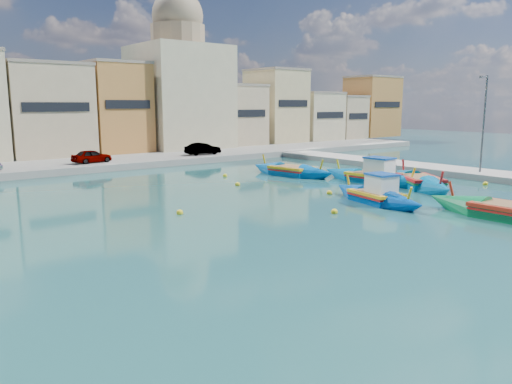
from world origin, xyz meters
name	(u,v)px	position (x,y,z in m)	size (l,w,h in m)	color
ground	(416,225)	(0.00, 0.00, 0.00)	(160.00, 160.00, 0.00)	#153F3F
north_quay	(133,161)	(0.00, 32.00, 0.30)	(80.00, 8.00, 0.60)	gray
north_townhouses	(158,111)	(6.68, 39.36, 5.00)	(83.20, 7.87, 10.19)	tan
church_block	(179,82)	(10.00, 40.00, 8.41)	(10.00, 10.00, 19.10)	#BFB48F
quay_street_lamp	(483,123)	(17.44, 6.00, 4.34)	(1.18, 0.16, 8.00)	#595B60
parked_cars	(93,156)	(-4.56, 30.50, 1.20)	(25.06, 1.92, 1.24)	#4C1919
luzzu_turquoise_cabin	(373,178)	(9.06, 9.83, 0.37)	(2.42, 9.51, 3.03)	#005F9A
luzzu_blue_cabin	(376,197)	(3.07, 4.84, 0.34)	(3.50, 8.03, 2.76)	#0045A3
luzzu_cyan_mid	(420,183)	(9.99, 6.44, 0.30)	(7.25, 9.13, 2.82)	#006498
luzzu_green	(291,172)	(6.88, 16.54, 0.28)	(3.48, 8.67, 2.66)	#0055A3
mooring_buoys	(322,196)	(1.75, 8.04, 0.08)	(22.75, 24.09, 0.36)	yellow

